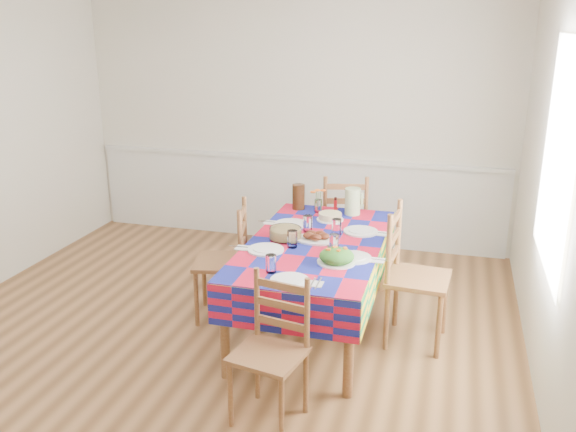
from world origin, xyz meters
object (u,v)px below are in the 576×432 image
Objects in this scene: chair_right at (412,277)px; meat_platter at (316,237)px; tea_pitcher at (299,197)px; chair_left at (226,262)px; dining_table at (315,251)px; chair_near at (272,351)px; green_pitcher at (353,201)px; chair_far at (344,224)px.

meat_platter is at bearing 92.10° from chair_right.
chair_left is (-0.39, -0.76, -0.35)m from tea_pitcher.
dining_table is at bearing 94.36° from chair_right.
chair_near is at bearing 18.55° from chair_left.
meat_platter is 0.32× the size of chair_right.
chair_right reaches higher than tea_pitcher.
chair_right is at bearing -52.37° from green_pitcher.
chair_near is at bearing -94.18° from green_pitcher.
chair_far is 0.94× the size of chair_right.
chair_far is at bearing 35.98° from chair_right.
meat_platter is 0.74m from green_pitcher.
chair_right is at bearing -1.99° from meat_platter.
chair_far is (-0.14, 0.40, -0.35)m from green_pitcher.
green_pitcher is at bearing 78.91° from dining_table.
chair_far is at bearing 133.33° from chair_left.
dining_table is 8.32× the size of tea_pitcher.
chair_left reaches higher than dining_table.
tea_pitcher is (-0.33, 0.77, 0.19)m from dining_table.
green_pitcher reaches higher than dining_table.
green_pitcher is (0.15, 0.72, 0.09)m from meat_platter.
chair_left is 0.92× the size of chair_right.
chair_near is at bearing -89.49° from meat_platter.
chair_right reaches higher than dining_table.
chair_near is 0.91× the size of chair_far.
dining_table is at bearing -101.09° from green_pitcher.
chair_far is (0.01, 1.11, -0.26)m from meat_platter.
meat_platter is 1.21m from chair_near.
chair_left is at bearing 179.18° from dining_table.
chair_left is 1.44m from chair_right.
meat_platter is 0.38× the size of chair_near.
dining_table is 1.15m from chair_far.
chair_right is at bearing 69.69° from chair_near.
chair_far reaches higher than green_pitcher.
meat_platter is 1.47× the size of green_pitcher.
green_pitcher is 0.22× the size of chair_right.
chair_right is (0.57, -0.74, -0.32)m from green_pitcher.
tea_pitcher is at bearing 113.31° from dining_table.
meat_platter is 0.82m from tea_pitcher.
dining_table is 8.06× the size of green_pitcher.
meat_platter is 0.35× the size of chair_left.
green_pitcher is 0.26× the size of chair_near.
chair_far is (0.01, 1.14, -0.16)m from dining_table.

